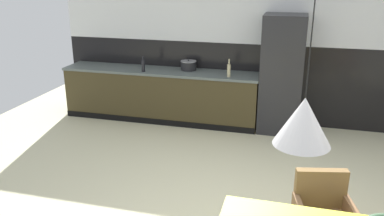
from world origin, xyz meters
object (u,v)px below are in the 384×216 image
(refrigerator_column, at_px, (282,75))
(pendant_lamp_over_table_near, at_px, (303,121))
(armchair_corner_seat, at_px, (323,207))
(bottle_vinegar_dark, at_px, (143,65))
(cooking_pot, at_px, (188,65))
(bottle_oil_tall, at_px, (229,70))

(refrigerator_column, distance_m, pendant_lamp_over_table_near, 3.96)
(armchair_corner_seat, xyz_separation_m, bottle_vinegar_dark, (-2.80, 2.88, 0.46))
(cooking_pot, relative_size, bottle_oil_tall, 0.92)
(bottle_vinegar_dark, bearing_deg, bottle_oil_tall, 0.68)
(armchair_corner_seat, bearing_deg, bottle_oil_tall, -77.70)
(bottle_vinegar_dark, height_order, pendant_lamp_over_table_near, pendant_lamp_over_table_near)
(refrigerator_column, relative_size, armchair_corner_seat, 2.26)
(refrigerator_column, height_order, pendant_lamp_over_table_near, pendant_lamp_over_table_near)
(refrigerator_column, height_order, bottle_vinegar_dark, refrigerator_column)
(armchair_corner_seat, distance_m, pendant_lamp_over_table_near, 1.39)
(armchair_corner_seat, relative_size, bottle_vinegar_dark, 3.13)
(bottle_vinegar_dark, xyz_separation_m, pendant_lamp_over_table_near, (2.54, -3.71, 0.62))
(cooking_pot, distance_m, pendant_lamp_over_table_near, 4.46)
(bottle_oil_tall, xyz_separation_m, pendant_lamp_over_table_near, (1.10, -3.73, 0.61))
(cooking_pot, bearing_deg, bottle_vinegar_dark, -156.56)
(pendant_lamp_over_table_near, bearing_deg, armchair_corner_seat, 72.68)
(armchair_corner_seat, bearing_deg, refrigerator_column, -92.76)
(refrigerator_column, distance_m, armchair_corner_seat, 3.13)
(refrigerator_column, bearing_deg, pendant_lamp_over_table_near, -85.89)
(refrigerator_column, relative_size, cooking_pot, 6.99)
(bottle_oil_tall, bearing_deg, cooking_pot, 158.91)
(cooking_pot, bearing_deg, armchair_corner_seat, -56.65)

